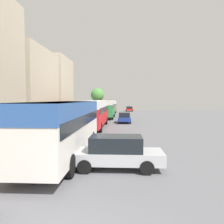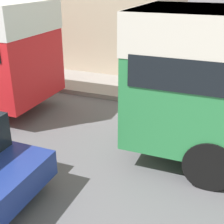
# 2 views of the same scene
# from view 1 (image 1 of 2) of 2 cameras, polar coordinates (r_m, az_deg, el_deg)

# --- Properties ---
(building_far_terrace) EXTENTS (6.65, 7.78, 8.29)m
(building_far_terrace) POSITION_cam_1_polar(r_m,az_deg,el_deg) (24.00, -24.06, 5.04)
(building_far_terrace) COLOR #BCAD93
(building_far_terrace) RESTS_ON ground_plane
(building_end_row) EXTENTS (6.68, 6.66, 8.92)m
(building_end_row) POSITION_cam_1_polar(r_m,az_deg,el_deg) (31.43, -17.33, 5.28)
(building_end_row) COLOR #BCAD93
(building_end_row) RESTS_ON ground_plane
(bus_lead) EXTENTS (2.57, 10.32, 3.17)m
(bus_lead) POSITION_cam_1_polar(r_m,az_deg,el_deg) (12.65, -12.54, -2.45)
(bus_lead) COLOR silver
(bus_lead) RESTS_ON ground_plane
(bus_following) EXTENTS (2.53, 11.36, 3.16)m
(bus_following) POSITION_cam_1_polar(r_m,az_deg,el_deg) (25.29, -4.72, 0.45)
(bus_following) COLOR red
(bus_following) RESTS_ON ground_plane
(bus_third_in_line) EXTENTS (2.62, 9.59, 3.20)m
(bus_third_in_line) POSITION_cam_1_polar(r_m,az_deg,el_deg) (38.48, -1.38, 1.48)
(bus_third_in_line) COLOR #2D8447
(bus_third_in_line) RESTS_ON ground_plane
(bus_rear) EXTENTS (2.55, 10.80, 2.86)m
(bus_rear) POSITION_cam_1_polar(r_m,az_deg,el_deg) (50.48, -0.47, 1.69)
(bus_rear) COLOR #EA5B23
(bus_rear) RESTS_ON ground_plane
(car_crossing) EXTENTS (4.43, 1.79, 1.57)m
(car_crossing) POSITION_cam_1_polar(r_m,az_deg,el_deg) (10.53, 1.08, -10.40)
(car_crossing) COLOR #B7B7BC
(car_crossing) RESTS_ON ground_plane
(car_far_curb) EXTENTS (1.78, 3.98, 1.47)m
(car_far_curb) POSITION_cam_1_polar(r_m,az_deg,el_deg) (30.84, 3.25, -1.42)
(car_far_curb) COLOR navy
(car_far_curb) RESTS_ON ground_plane
(car_distant) EXTENTS (1.93, 3.83, 1.35)m
(car_distant) POSITION_cam_1_polar(r_m,az_deg,el_deg) (61.11, 4.55, 0.88)
(car_distant) COLOR red
(car_distant) RESTS_ON ground_plane
(pedestrian_near_curb) EXTENTS (0.35, 0.35, 1.83)m
(pedestrian_near_curb) POSITION_cam_1_polar(r_m,az_deg,el_deg) (17.52, -20.24, -4.12)
(pedestrian_near_curb) COLOR #232838
(pedestrian_near_curb) RESTS_ON sidewalk
(street_tree) EXTENTS (3.31, 3.31, 5.95)m
(street_tree) POSITION_cam_1_polar(r_m,az_deg,el_deg) (54.75, -3.83, 4.47)
(street_tree) COLOR brown
(street_tree) RESTS_ON sidewalk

